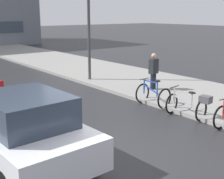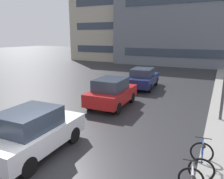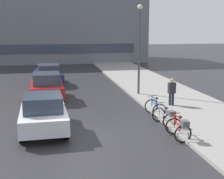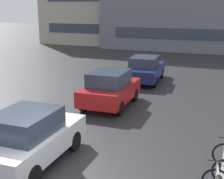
{
  "view_description": "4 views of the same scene",
  "coord_description": "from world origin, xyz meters",
  "views": [
    {
      "loc": [
        -4.29,
        -5.3,
        3.32
      ],
      "look_at": [
        1.87,
        2.49,
        0.87
      ],
      "focal_mm": 50.0,
      "sensor_mm": 36.0,
      "label": 1
    },
    {
      "loc": [
        3.92,
        -4.26,
        4.12
      ],
      "look_at": [
        -0.47,
        4.51,
        1.72
      ],
      "focal_mm": 35.0,
      "sensor_mm": 36.0,
      "label": 2
    },
    {
      "loc": [
        -1.41,
        -12.34,
        4.42
      ],
      "look_at": [
        1.75,
        3.88,
        1.14
      ],
      "focal_mm": 50.0,
      "sensor_mm": 36.0,
      "label": 3
    },
    {
      "loc": [
        3.78,
        -6.14,
        4.61
      ],
      "look_at": [
        -0.4,
        3.99,
        1.69
      ],
      "focal_mm": 50.0,
      "sensor_mm": 36.0,
      "label": 4
    }
  ],
  "objects": [
    {
      "name": "car_white",
      "position": [
        -1.84,
        0.91,
        0.83
      ],
      "size": [
        2.06,
        3.93,
        1.65
      ],
      "color": "silver",
      "rests_on": "ground"
    },
    {
      "name": "building_facade_main",
      "position": [
        -0.13,
        31.44,
        5.35
      ],
      "size": [
        21.96,
        10.56,
        10.69
      ],
      "color": "slate",
      "rests_on": "ground"
    },
    {
      "name": "car_navy",
      "position": [
        -1.68,
        12.51,
        0.81
      ],
      "size": [
        2.31,
        4.47,
        1.61
      ],
      "color": "navy",
      "rests_on": "ground"
    },
    {
      "name": "car_red",
      "position": [
        -1.77,
        7.03,
        0.86
      ],
      "size": [
        2.08,
        3.82,
        1.71
      ],
      "color": "#AD1919",
      "rests_on": "ground"
    }
  ]
}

